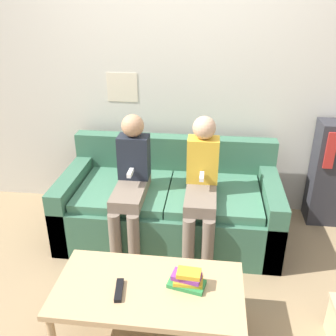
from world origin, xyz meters
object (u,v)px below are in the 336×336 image
(person_right, at_px, (202,182))
(coffee_table, at_px, (149,292))
(person_left, at_px, (131,179))
(tv_remote, at_px, (119,290))
(couch, at_px, (170,205))

(person_right, bearing_deg, coffee_table, -105.82)
(coffee_table, relative_size, person_left, 1.01)
(person_right, distance_m, tv_remote, 1.07)
(couch, bearing_deg, coffee_table, -89.69)
(person_left, xyz_separation_m, person_right, (0.54, 0.00, 0.00))
(person_left, xyz_separation_m, tv_remote, (0.13, -0.96, -0.21))
(couch, relative_size, coffee_table, 1.64)
(couch, relative_size, tv_remote, 10.16)
(couch, distance_m, tv_remote, 1.18)
(couch, bearing_deg, person_left, -144.32)
(coffee_table, xyz_separation_m, tv_remote, (-0.16, -0.06, 0.05))
(coffee_table, distance_m, person_left, 0.98)
(couch, height_order, tv_remote, couch)
(couch, xyz_separation_m, person_right, (0.26, -0.20, 0.34))
(tv_remote, bearing_deg, couch, 74.48)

